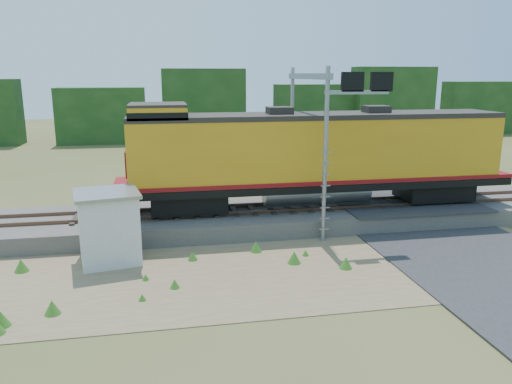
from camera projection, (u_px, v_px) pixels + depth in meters
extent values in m
plane|color=#475123|center=(304.00, 271.00, 18.58)|extent=(140.00, 140.00, 0.00)
cube|color=slate|center=(270.00, 217.00, 24.23)|extent=(70.00, 5.00, 0.80)
cube|color=brown|center=(274.00, 211.00, 23.43)|extent=(70.00, 0.10, 0.16)
cube|color=brown|center=(267.00, 204.00, 24.80)|extent=(70.00, 0.10, 0.16)
cube|color=#8C7754|center=(249.00, 270.00, 18.70)|extent=(26.00, 8.00, 0.03)
cube|color=#38383A|center=(404.00, 202.00, 25.40)|extent=(7.00, 5.20, 0.06)
cube|color=#38383A|center=(312.00, 163.00, 40.87)|extent=(7.00, 24.00, 0.08)
cube|color=#173B15|center=(208.00, 111.00, 54.17)|extent=(36.00, 3.00, 6.50)
cube|color=black|center=(189.00, 201.00, 23.29)|extent=(3.45, 2.20, 0.86)
cube|color=black|center=(433.00, 190.00, 25.55)|extent=(3.45, 2.20, 0.86)
cube|color=black|center=(317.00, 183.00, 24.28)|extent=(19.16, 2.87, 0.34)
cylinder|color=gray|center=(317.00, 192.00, 24.39)|extent=(5.27, 1.15, 1.15)
cube|color=gold|center=(318.00, 149.00, 23.90)|extent=(17.72, 2.78, 2.97)
cube|color=maroon|center=(317.00, 177.00, 24.21)|extent=(19.16, 2.92, 0.17)
cube|color=#28231E|center=(319.00, 116.00, 23.53)|extent=(17.72, 2.83, 0.23)
cube|color=gold|center=(158.00, 113.00, 22.13)|extent=(2.49, 2.78, 0.67)
cube|color=#28231E|center=(157.00, 105.00, 22.04)|extent=(2.49, 2.83, 0.11)
cube|color=black|center=(158.00, 114.00, 22.14)|extent=(2.54, 2.83, 0.34)
cube|color=maroon|center=(127.00, 162.00, 22.36)|extent=(0.10, 1.92, 1.15)
cube|color=#28231E|center=(280.00, 112.00, 23.13)|extent=(1.15, 0.96, 0.43)
cube|color=#28231E|center=(376.00, 110.00, 24.00)|extent=(1.15, 0.96, 0.43)
cube|color=silver|center=(109.00, 228.00, 19.28)|extent=(2.51, 2.51, 2.69)
cube|color=gray|center=(106.00, 193.00, 18.96)|extent=(2.76, 2.76, 0.13)
cylinder|color=gray|center=(325.00, 157.00, 21.10)|extent=(0.19, 0.19, 7.50)
cylinder|color=gray|center=(292.00, 140.00, 26.45)|extent=(0.19, 0.19, 7.50)
cube|color=gray|center=(308.00, 76.00, 23.01)|extent=(0.27, 6.20, 0.27)
cube|color=gray|center=(357.00, 92.00, 20.71)|extent=(2.78, 0.16, 0.16)
cube|color=black|center=(352.00, 82.00, 20.57)|extent=(0.96, 0.16, 0.80)
cube|color=black|center=(382.00, 82.00, 20.81)|extent=(0.96, 0.16, 0.80)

